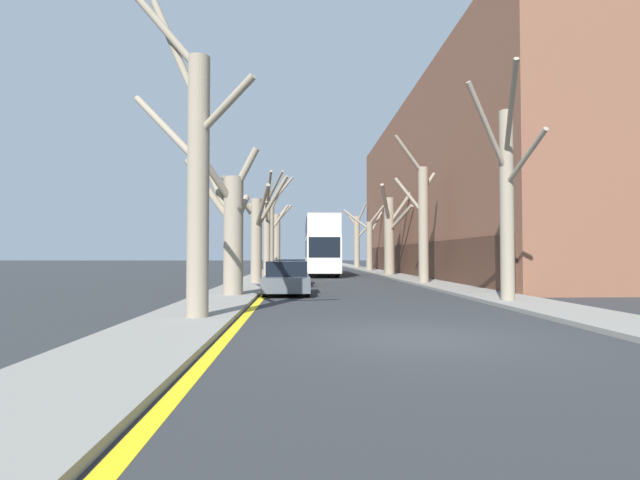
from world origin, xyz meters
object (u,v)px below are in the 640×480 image
object	(u,v)px
street_tree_left_1	(230,224)
street_tree_left_5	(277,239)
street_tree_right_3	(369,242)
street_tree_left_4	(271,236)
street_tree_right_1	(422,220)
street_tree_left_3	(268,227)
street_tree_left_0	(194,167)
street_tree_right_4	(357,240)
street_tree_right_2	(390,232)
street_tree_right_0	(507,196)
parked_car_1	(290,273)
parked_car_0	(287,279)
double_decker_bus	(321,243)
street_tree_left_2	(256,232)

from	to	relation	value
street_tree_left_1	street_tree_left_5	bearing A→B (deg)	89.47
street_tree_right_3	street_tree_left_4	bearing A→B (deg)	-142.46
street_tree_right_1	street_tree_right_3	world-z (taller)	street_tree_right_1
street_tree_left_3	street_tree_right_3	size ratio (longest dim) A/B	1.09
street_tree_left_0	street_tree_left_4	world-z (taller)	street_tree_left_0
street_tree_left_0	street_tree_right_4	world-z (taller)	street_tree_left_0
street_tree_left_3	street_tree_left_4	world-z (taller)	street_tree_left_4
street_tree_right_2	street_tree_right_0	bearing A→B (deg)	-90.47
parked_car_1	parked_car_0	bearing A→B (deg)	-90.00
street_tree_right_2	double_decker_bus	size ratio (longest dim) A/B	0.60
street_tree_left_5	double_decker_bus	world-z (taller)	street_tree_left_5
street_tree_right_4	street_tree_left_5	bearing A→B (deg)	-132.71
street_tree_left_0	double_decker_bus	size ratio (longest dim) A/B	0.76
street_tree_left_5	street_tree_left_0	bearing A→B (deg)	-90.35
street_tree_left_1	parked_car_1	distance (m)	8.84
street_tree_left_1	street_tree_left_5	size ratio (longest dim) A/B	0.84
street_tree_left_5	street_tree_right_1	bearing A→B (deg)	-69.23
street_tree_left_4	parked_car_0	size ratio (longest dim) A/B	1.78
street_tree_left_4	double_decker_bus	size ratio (longest dim) A/B	0.65
street_tree_left_0	street_tree_right_1	world-z (taller)	street_tree_left_0
street_tree_left_0	parked_car_0	xyz separation A→B (m)	(2.09, 8.52, -3.17)
street_tree_right_0	parked_car_0	size ratio (longest dim) A/B	1.73
street_tree_left_3	double_decker_bus	xyz separation A→B (m)	(3.99, 4.90, -1.05)
street_tree_left_2	street_tree_left_5	world-z (taller)	street_tree_left_5
street_tree_left_5	street_tree_right_3	xyz separation A→B (m)	(9.55, -0.98, -0.28)
street_tree_right_3	parked_car_0	world-z (taller)	street_tree_right_3
parked_car_0	street_tree_right_0	bearing A→B (deg)	-31.40
street_tree_left_3	street_tree_left_4	size ratio (longest dim) A/B	0.98
street_tree_left_0	street_tree_left_2	size ratio (longest dim) A/B	1.47
street_tree_left_5	double_decker_bus	bearing A→B (deg)	-70.54
street_tree_left_1	parked_car_0	size ratio (longest dim) A/B	1.38
street_tree_left_0	parked_car_0	world-z (taller)	street_tree_left_0
parked_car_0	street_tree_left_2	bearing A→B (deg)	105.53
street_tree_right_0	street_tree_left_0	bearing A→B (deg)	-157.50
street_tree_right_0	street_tree_right_3	distance (m)	34.76
street_tree_right_3	parked_car_1	world-z (taller)	street_tree_right_3
street_tree_left_2	street_tree_left_3	distance (m)	7.85
street_tree_right_4	street_tree_right_3	bearing A→B (deg)	-90.40
street_tree_right_3	street_tree_right_2	bearing A→B (deg)	-90.21
street_tree_left_5	street_tree_right_4	bearing A→B (deg)	47.29
street_tree_left_5	parked_car_1	world-z (taller)	street_tree_left_5
street_tree_left_0	street_tree_left_3	world-z (taller)	street_tree_left_0
street_tree_left_2	street_tree_right_3	distance (m)	25.27
street_tree_left_1	street_tree_right_3	xyz separation A→B (m)	(9.85, 31.74, 0.20)
street_tree_right_3	street_tree_left_2	bearing A→B (deg)	-112.32
street_tree_left_0	street_tree_left_4	xyz separation A→B (m)	(0.07, 31.25, -0.49)
street_tree_right_2	street_tree_right_4	xyz separation A→B (m)	(0.12, 23.59, 0.17)
street_tree_right_0	parked_car_1	distance (m)	13.87
street_tree_right_2	double_decker_bus	bearing A→B (deg)	164.24
street_tree_left_3	street_tree_right_0	xyz separation A→B (m)	(9.20, -19.19, -0.03)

